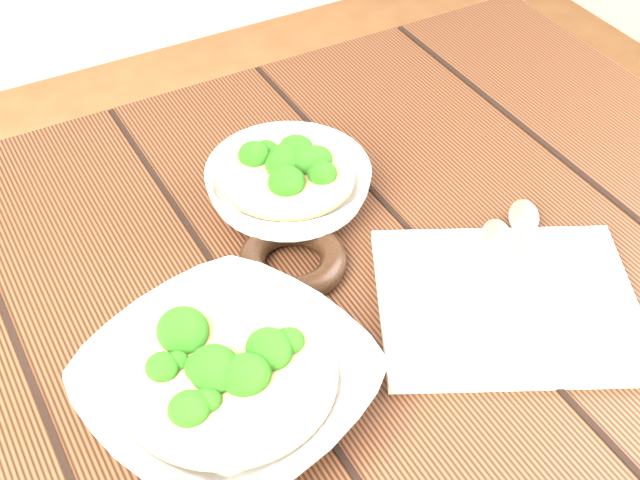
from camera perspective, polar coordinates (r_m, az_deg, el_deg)
table at (r=0.94m, az=-2.92°, el=-9.66°), size 1.20×0.80×0.75m
soup_bowl_front at (r=0.75m, az=-5.90°, el=-9.26°), size 0.29×0.29×0.07m
soup_bowl_back at (r=0.93m, az=-2.02°, el=3.39°), size 0.23×0.23×0.06m
trivet at (r=0.88m, az=-1.77°, el=-1.31°), size 0.12×0.12×0.03m
napkin at (r=0.86m, az=11.86°, el=-3.97°), size 0.31×0.29×0.01m
spoon_left at (r=0.88m, az=11.30°, el=-1.56°), size 0.13×0.17×0.01m
spoon_right at (r=0.91m, az=12.89°, el=-0.15°), size 0.14×0.17×0.01m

